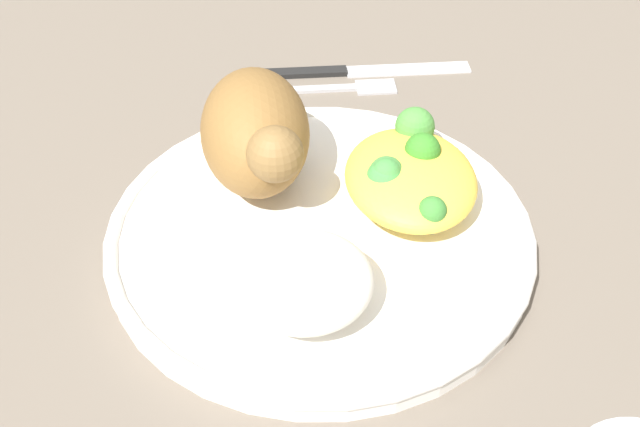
% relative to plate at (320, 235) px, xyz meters
% --- Properties ---
extents(ground_plane, '(2.00, 2.00, 0.00)m').
position_rel_plate_xyz_m(ground_plane, '(0.00, 0.00, -0.01)').
color(ground_plane, '#6B6054').
extents(plate, '(0.29, 0.29, 0.02)m').
position_rel_plate_xyz_m(plate, '(0.00, 0.00, 0.00)').
color(plate, white).
rests_on(plate, ground_plane).
extents(roasted_chicken, '(0.12, 0.07, 0.08)m').
position_rel_plate_xyz_m(roasted_chicken, '(-0.05, -0.04, 0.05)').
color(roasted_chicken, olive).
rests_on(roasted_chicken, plate).
extents(rice_pile, '(0.08, 0.08, 0.04)m').
position_rel_plate_xyz_m(rice_pile, '(0.07, -0.02, 0.03)').
color(rice_pile, white).
rests_on(rice_pile, plate).
extents(mac_cheese_with_broccoli, '(0.11, 0.09, 0.04)m').
position_rel_plate_xyz_m(mac_cheese_with_broccoli, '(-0.03, 0.06, 0.03)').
color(mac_cheese_with_broccoli, yellow).
rests_on(mac_cheese_with_broccoli, plate).
extents(fork, '(0.02, 0.14, 0.01)m').
position_rel_plate_xyz_m(fork, '(-0.19, 0.02, -0.01)').
color(fork, '#B2B2B7').
rests_on(fork, ground_plane).
extents(knife, '(0.02, 0.19, 0.01)m').
position_rel_plate_xyz_m(knife, '(-0.22, 0.04, -0.01)').
color(knife, black).
rests_on(knife, ground_plane).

